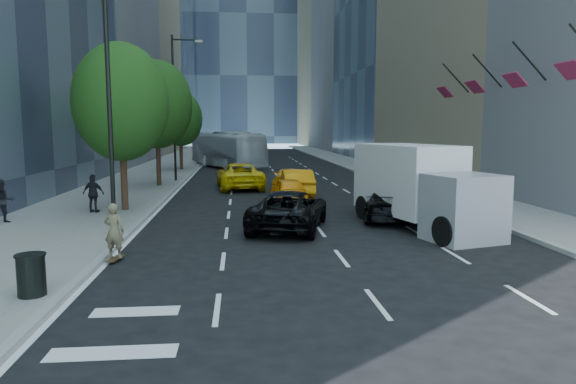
{
  "coord_description": "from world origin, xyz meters",
  "views": [
    {
      "loc": [
        -1.98,
        -14.65,
        3.85
      ],
      "look_at": [
        -0.3,
        3.19,
        1.6
      ],
      "focal_mm": 32.0,
      "sensor_mm": 36.0,
      "label": 1
    }
  ],
  "objects": [
    {
      "name": "ground",
      "position": [
        0.0,
        0.0,
        0.0
      ],
      "size": [
        160.0,
        160.0,
        0.0
      ],
      "primitive_type": "plane",
      "color": "black",
      "rests_on": "ground"
    },
    {
      "name": "sidewalk_left",
      "position": [
        -9.0,
        30.0,
        0.07
      ],
      "size": [
        6.0,
        120.0,
        0.15
      ],
      "primitive_type": "cube",
      "color": "slate",
      "rests_on": "ground"
    },
    {
      "name": "sidewalk_right",
      "position": [
        10.0,
        30.0,
        0.07
      ],
      "size": [
        4.0,
        120.0,
        0.15
      ],
      "primitive_type": "cube",
      "color": "slate",
      "rests_on": "ground"
    },
    {
      "name": "tower_right_far",
      "position": [
        22.0,
        98.0,
        25.0
      ],
      "size": [
        20.0,
        24.0,
        50.0
      ],
      "primitive_type": "cube",
      "color": "gray",
      "rests_on": "ground"
    },
    {
      "name": "lamp_near",
      "position": [
        -6.32,
        4.0,
        5.81
      ],
      "size": [
        2.13,
        0.22,
        10.0
      ],
      "color": "black",
      "rests_on": "sidewalk_left"
    },
    {
      "name": "lamp_far",
      "position": [
        -6.32,
        22.0,
        5.81
      ],
      "size": [
        2.13,
        0.22,
        10.0
      ],
      "color": "black",
      "rests_on": "sidewalk_left"
    },
    {
      "name": "tree_near",
      "position": [
        -7.2,
        9.0,
        4.97
      ],
      "size": [
        4.2,
        4.2,
        7.46
      ],
      "color": "#301C12",
      "rests_on": "sidewalk_left"
    },
    {
      "name": "tree_mid",
      "position": [
        -7.2,
        19.0,
        5.32
      ],
      "size": [
        4.5,
        4.5,
        7.99
      ],
      "color": "#301C12",
      "rests_on": "sidewalk_left"
    },
    {
      "name": "tree_far",
      "position": [
        -7.2,
        32.0,
        4.62
      ],
      "size": [
        3.9,
        3.9,
        6.92
      ],
      "color": "#301C12",
      "rests_on": "sidewalk_left"
    },
    {
      "name": "traffic_signal",
      "position": [
        -6.4,
        40.0,
        4.23
      ],
      "size": [
        2.48,
        0.53,
        5.2
      ],
      "color": "black",
      "rests_on": "sidewalk_left"
    },
    {
      "name": "facade_flags",
      "position": [
        10.64,
        10.0,
        6.18
      ],
      "size": [
        1.85,
        13.3,
        2.05
      ],
      "color": "black",
      "rests_on": "ground"
    },
    {
      "name": "skateboarder",
      "position": [
        -5.6,
        0.21,
        0.8
      ],
      "size": [
        0.66,
        0.5,
        1.61
      ],
      "primitive_type": "imported",
      "rotation": [
        0.0,
        0.0,
        2.92
      ],
      "color": "brown",
      "rests_on": "ground"
    },
    {
      "name": "black_sedan_lincoln",
      "position": [
        -0.12,
        4.63,
        0.74
      ],
      "size": [
        3.79,
        5.79,
        1.48
      ],
      "primitive_type": "imported",
      "rotation": [
        0.0,
        0.0,
        2.87
      ],
      "color": "black",
      "rests_on": "ground"
    },
    {
      "name": "black_sedan_mercedes",
      "position": [
        4.15,
        6.23,
        0.66
      ],
      "size": [
        2.99,
        4.86,
        1.32
      ],
      "primitive_type": "imported",
      "rotation": [
        0.0,
        0.0,
        2.87
      ],
      "color": "black",
      "rests_on": "ground"
    },
    {
      "name": "taxi_a",
      "position": [
        0.5,
        11.5,
        0.66
      ],
      "size": [
        1.8,
        3.94,
        1.31
      ],
      "primitive_type": "imported",
      "rotation": [
        0.0,
        0.0,
        3.21
      ],
      "color": "#FF970D",
      "rests_on": "ground"
    },
    {
      "name": "taxi_b",
      "position": [
        1.2,
        14.0,
        0.76
      ],
      "size": [
        1.63,
        4.63,
        1.53
      ],
      "primitive_type": "imported",
      "rotation": [
        0.0,
        0.0,
        3.14
      ],
      "color": "orange",
      "rests_on": "ground"
    },
    {
      "name": "taxi_c",
      "position": [
        -2.0,
        18.0,
        0.81
      ],
      "size": [
        3.24,
        6.07,
        1.62
      ],
      "primitive_type": "imported",
      "rotation": [
        0.0,
        0.0,
        3.24
      ],
      "color": "#E0BB0B",
      "rests_on": "ground"
    },
    {
      "name": "taxi_d",
      "position": [
        1.2,
        17.6,
        0.65
      ],
      "size": [
        2.75,
        4.76,
        1.3
      ],
      "primitive_type": "imported",
      "rotation": [
        0.0,
        0.0,
        2.92
      ],
      "color": "#FFA10D",
      "rests_on": "ground"
    },
    {
      "name": "city_bus",
      "position": [
        -3.24,
        35.41,
        1.74
      ],
      "size": [
        7.57,
        12.66,
        3.48
      ],
      "primitive_type": "imported",
      "rotation": [
        0.0,
        0.0,
        0.4
      ],
      "color": "silver",
      "rests_on": "ground"
    },
    {
      "name": "box_truck",
      "position": [
        4.92,
        4.29,
        1.62
      ],
      "size": [
        4.05,
        7.04,
        3.18
      ],
      "rotation": [
        0.0,
        0.0,
        0.27
      ],
      "color": "silver",
      "rests_on": "ground"
    },
    {
      "name": "pedestrian_a",
      "position": [
        -11.2,
        6.04,
        1.01
      ],
      "size": [
        1.05,
        0.99,
        1.72
      ],
      "primitive_type": "imported",
      "rotation": [
        0.0,
        0.0,
        0.55
      ],
      "color": "black",
      "rests_on": "sidewalk_left"
    },
    {
      "name": "pedestrian_b",
      "position": [
        -8.38,
        8.32,
        0.99
      ],
      "size": [
        1.05,
        0.64,
        1.67
      ],
      "primitive_type": "imported",
      "rotation": [
        0.0,
        0.0,
        2.89
      ],
      "color": "black",
      "rests_on": "sidewalk_left"
    },
    {
      "name": "trash_can",
      "position": [
        -6.6,
        -3.16,
        0.6
      ],
      "size": [
        0.6,
        0.6,
        0.9
      ],
      "primitive_type": "cylinder",
      "color": "black",
      "rests_on": "sidewalk_left"
    }
  ]
}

